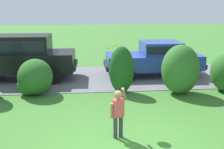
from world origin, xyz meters
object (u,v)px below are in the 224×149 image
Objects in this scene: frisbee at (112,47)px; parked_suv at (21,55)px; parked_sedan at (155,57)px; child_thrower at (118,110)px.

parked_suv is at bearing 124.75° from frisbee.
parked_sedan is 6.48m from child_thrower.
frisbee is (-2.46, -5.04, 1.27)m from parked_sedan.
parked_sedan is 5.75m from frisbee.
frisbee reaches higher than parked_sedan.
parked_suv is 3.70× the size of child_thrower.
parked_suv is (-5.90, -0.09, 0.23)m from parked_sedan.
frisbee is at bearing -116.04° from parked_sedan.
child_thrower is (-2.42, -6.00, -0.13)m from parked_sedan.
parked_suv is at bearing 120.44° from child_thrower.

